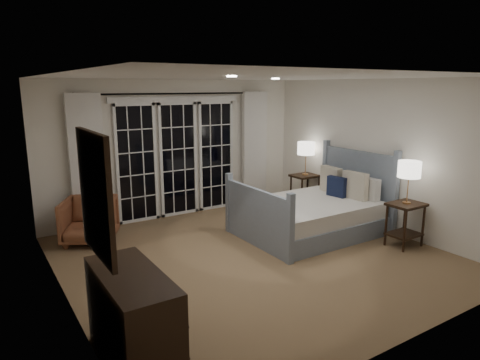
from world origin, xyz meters
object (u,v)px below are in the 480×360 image
nightstand_left (405,218)px  bed (313,213)px  dresser (133,319)px  nightstand_right (305,186)px  lamp_left (409,170)px  armchair (89,220)px  lamp_right (306,149)px

nightstand_left → bed: bearing=121.6°
bed → nightstand_left: bearing=-58.4°
dresser → nightstand_right: bearing=33.0°
lamp_left → bed: bearing=121.6°
dresser → lamp_left: bearing=6.8°
bed → armchair: bed is taller
lamp_left → armchair: bearing=145.4°
nightstand_right → armchair: armchair is taller
bed → nightstand_right: size_ratio=3.27×
lamp_left → armchair: (-3.96, 2.74, -0.83)m
bed → nightstand_left: bed is taller
nightstand_right → armchair: bearing=175.2°
nightstand_right → dresser: size_ratio=0.57×
nightstand_left → lamp_right: size_ratio=1.04×
nightstand_left → nightstand_right: size_ratio=0.99×
lamp_left → nightstand_left: bearing=14.0°
nightstand_right → lamp_right: lamp_right is taller
armchair → dresser: bearing=-69.0°
nightstand_left → armchair: 4.82m
lamp_left → dresser: bearing=-173.2°
nightstand_left → nightstand_right: bearing=87.3°
lamp_left → nightstand_right: bearing=87.3°
lamp_right → armchair: size_ratio=0.84×
bed → nightstand_right: 1.47m
lamp_right → nightstand_left: bearing=-92.7°
nightstand_left → lamp_left: bearing=-166.0°
nightstand_right → lamp_left: 2.51m
bed → lamp_left: (0.74, -1.21, 0.85)m
lamp_right → nightstand_right: bearing=180.0°
nightstand_left → dresser: bearing=-173.2°
bed → nightstand_right: bearing=54.3°
nightstand_right → lamp_left: (-0.11, -2.40, 0.73)m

